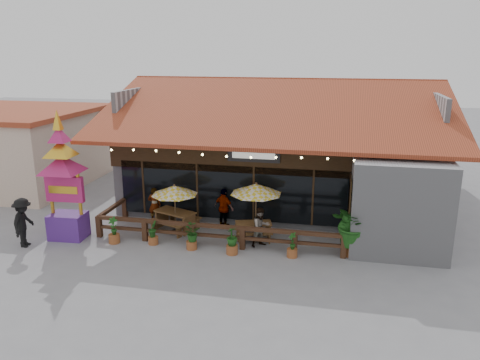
% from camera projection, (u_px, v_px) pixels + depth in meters
% --- Properties ---
extents(ground, '(100.00, 100.00, 0.00)m').
position_uv_depth(ground, '(257.00, 245.00, 18.45)').
color(ground, gray).
rests_on(ground, ground).
extents(restaurant_building, '(15.50, 14.73, 6.09)m').
position_uv_depth(restaurant_building, '(285.00, 155.00, 24.03)').
color(restaurant_building, '#A5A5A9').
rests_on(restaurant_building, ground).
extents(patio_railing, '(10.00, 2.60, 0.92)m').
position_uv_depth(patio_railing, '(200.00, 228.00, 18.48)').
color(patio_railing, '#452C18').
rests_on(patio_railing, ground).
extents(neighbor_building, '(8.40, 8.40, 4.22)m').
position_uv_depth(neighbor_building, '(15.00, 146.00, 26.50)').
color(neighbor_building, beige).
rests_on(neighbor_building, ground).
extents(umbrella_left, '(2.41, 2.41, 2.08)m').
position_uv_depth(umbrella_left, '(174.00, 190.00, 19.33)').
color(umbrella_left, brown).
rests_on(umbrella_left, ground).
extents(umbrella_right, '(2.76, 2.76, 2.28)m').
position_uv_depth(umbrella_right, '(256.00, 189.00, 18.92)').
color(umbrella_right, brown).
rests_on(umbrella_right, ground).
extents(picnic_table_left, '(2.15, 2.01, 0.83)m').
position_uv_depth(picnic_table_left, '(175.00, 217.00, 19.86)').
color(picnic_table_left, brown).
rests_on(picnic_table_left, ground).
extents(picnic_table_right, '(1.73, 1.60, 0.70)m').
position_uv_depth(picnic_table_right, '(253.00, 228.00, 18.94)').
color(picnic_table_right, brown).
rests_on(picnic_table_right, ground).
extents(thai_sign_tower, '(2.20, 2.20, 5.63)m').
position_uv_depth(thai_sign_tower, '(62.00, 167.00, 18.37)').
color(thai_sign_tower, '#512383').
rests_on(thai_sign_tower, ground).
extents(tropical_plant, '(1.94, 2.00, 2.11)m').
position_uv_depth(tropical_plant, '(352.00, 225.00, 17.20)').
color(tropical_plant, brown).
rests_on(tropical_plant, ground).
extents(diner_a, '(0.59, 0.40, 1.59)m').
position_uv_depth(diner_a, '(155.00, 205.00, 20.73)').
color(diner_a, '#372211').
rests_on(diner_a, ground).
extents(diner_b, '(0.96, 0.95, 1.57)m').
position_uv_depth(diner_b, '(261.00, 227.00, 18.14)').
color(diner_b, '#372211').
rests_on(diner_b, ground).
extents(diner_c, '(1.09, 0.81, 1.71)m').
position_uv_depth(diner_c, '(224.00, 208.00, 20.13)').
color(diner_c, '#372211').
rests_on(diner_c, ground).
extents(pedestrian, '(0.93, 1.37, 1.96)m').
position_uv_depth(pedestrian, '(23.00, 223.00, 18.08)').
color(pedestrian, black).
rests_on(pedestrian, ground).
extents(planter_a, '(0.44, 0.44, 1.09)m').
position_uv_depth(planter_a, '(114.00, 232.00, 18.53)').
color(planter_a, brown).
rests_on(planter_a, ground).
extents(planter_b, '(0.40, 0.40, 0.97)m').
position_uv_depth(planter_b, '(153.00, 234.00, 18.42)').
color(planter_b, brown).
rests_on(planter_b, ground).
extents(planter_c, '(0.74, 0.69, 1.01)m').
position_uv_depth(planter_c, '(191.00, 235.00, 17.91)').
color(planter_c, brown).
rests_on(planter_c, ground).
extents(planter_d, '(0.56, 0.56, 1.07)m').
position_uv_depth(planter_d, '(232.00, 241.00, 17.50)').
color(planter_d, brown).
rests_on(planter_d, ground).
extents(planter_e, '(0.40, 0.42, 0.97)m').
position_uv_depth(planter_e, '(292.00, 247.00, 17.27)').
color(planter_e, brown).
rests_on(planter_e, ground).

